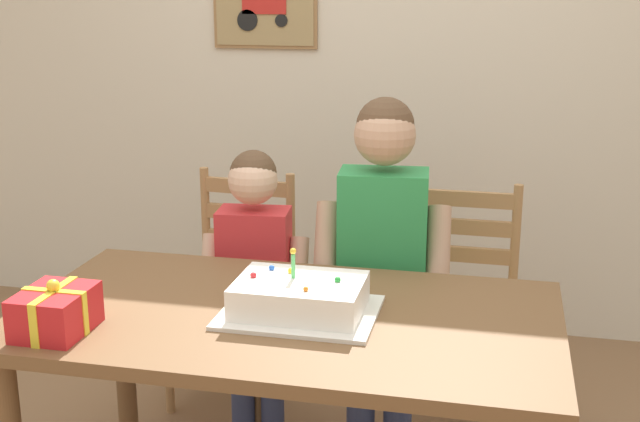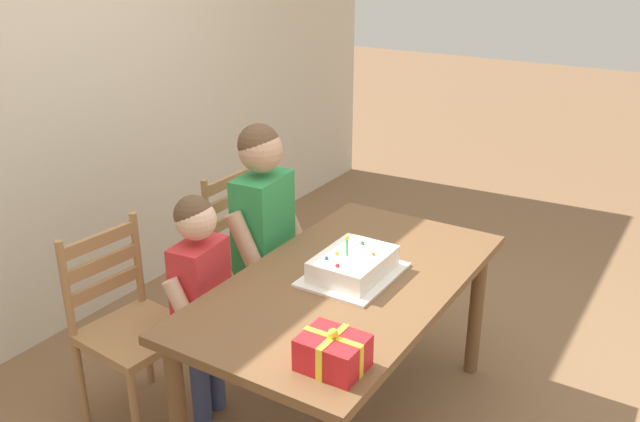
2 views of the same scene
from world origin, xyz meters
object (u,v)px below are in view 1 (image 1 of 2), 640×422
Objects in this scene: dining_table at (287,343)px; child_older at (383,243)px; gift_box_red_large at (55,311)px; chair_left at (235,287)px; birthday_cake at (300,298)px; chair_right at (460,306)px; child_younger at (255,267)px.

child_older is at bearing 71.63° from dining_table.
gift_box_red_large is 0.24× the size of chair_left.
chair_right is at bearing 64.38° from birthday_cake.
birthday_cake is at bearing -61.51° from child_younger.
chair_right is at bearing 47.04° from child_older.
child_younger reaches higher than dining_table.
dining_table is 0.64m from child_younger.
child_younger is at bearing 115.53° from dining_table.
dining_table is 0.15m from birthday_cake.
dining_table is at bearing -62.32° from chair_left.
child_older is at bearing -23.78° from chair_left.
dining_table is 1.20× the size of child_older.
birthday_cake is 1.04m from chair_left.
chair_right is (0.41, 0.86, -0.33)m from birthday_cake.
dining_table is at bearing 25.28° from gift_box_red_large.
chair_left is at bearing 156.22° from child_older.
dining_table is 0.62m from child_older.
child_older reaches higher than child_younger.
chair_left is (0.12, 1.13, -0.34)m from gift_box_red_large.
birthday_cake is at bearing -60.39° from chair_left.
chair_left is 0.90m from chair_right.
child_younger is at bearing 179.94° from child_older.
dining_table is at bearing -64.47° from child_younger.
child_younger is (-0.27, 0.57, 0.02)m from dining_table.
child_older reaches higher than chair_right.
child_younger is at bearing 118.49° from birthday_cake.
birthday_cake is 0.67m from gift_box_red_large.
gift_box_red_large is 1.18m from chair_left.
birthday_cake is at bearing 23.40° from gift_box_red_large.
birthday_cake is 0.60m from child_older.
chair_left is 0.77m from child_older.
chair_left and chair_right have the same top height.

